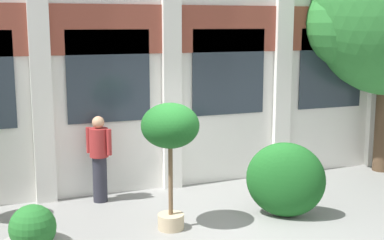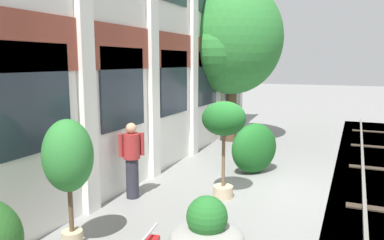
# 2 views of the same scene
# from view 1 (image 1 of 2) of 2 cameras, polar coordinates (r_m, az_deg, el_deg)

# --- Properties ---
(ground_plane) EXTENTS (80.00, 80.00, 0.00)m
(ground_plane) POSITION_cam_1_polar(r_m,az_deg,el_deg) (8.54, 3.27, -11.83)
(ground_plane) COLOR gray
(potted_plant_tall_urn) EXTENTS (0.90, 0.90, 2.02)m
(potted_plant_tall_urn) POSITION_cam_1_polar(r_m,az_deg,el_deg) (8.21, -2.34, -1.37)
(potted_plant_tall_urn) COLOR tan
(potted_plant_tall_urn) RESTS_ON ground
(resident_by_doorway) EXTENTS (0.40, 0.40, 1.58)m
(resident_by_doorway) POSITION_cam_1_polar(r_m,az_deg,el_deg) (9.80, -9.87, -3.84)
(resident_by_doorway) COLOR #282833
(resident_by_doorway) RESTS_ON ground
(topiary_hedge) EXTENTS (1.48, 1.35, 1.27)m
(topiary_hedge) POSITION_cam_1_polar(r_m,az_deg,el_deg) (9.10, 9.94, -6.31)
(topiary_hedge) COLOR #19561E
(topiary_hedge) RESTS_ON ground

